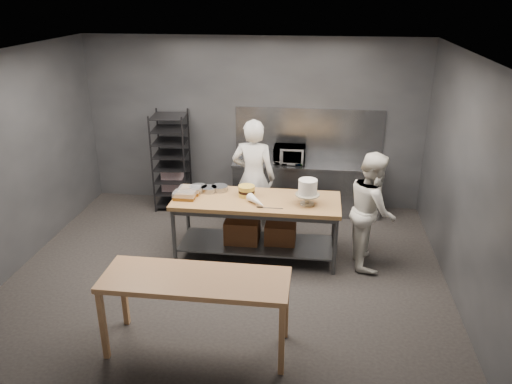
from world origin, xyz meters
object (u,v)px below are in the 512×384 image
Objects in this scene: work_table at (257,220)px; near_counter at (196,285)px; chef_right at (372,210)px; microwave at (289,154)px; speed_rack at (172,161)px; frosted_cake_stand at (308,189)px; layer_cake at (247,191)px; chef_behind at (253,178)px.

near_counter is (-0.39, -2.15, 0.24)m from work_table.
chef_right is 3.10× the size of microwave.
near_counter is at bearing 132.61° from chef_right.
microwave is (2.10, 0.08, 0.19)m from speed_rack.
near_counter is 3.93m from microwave.
microwave reaches higher than near_counter.
chef_right reaches higher than frosted_cake_stand.
near_counter is 4.01m from speed_rack.
microwave is (0.35, 1.71, 0.48)m from work_table.
chef_right reaches higher than near_counter.
near_counter is at bearing -95.79° from layer_cake.
work_table is 1.43× the size of chef_right.
speed_rack is at bearing 137.10° from work_table.
speed_rack reaches higher than microwave.
near_counter is 3.69× the size of microwave.
chef_right is 0.97m from frosted_cake_stand.
work_table is 2.20m from near_counter.
frosted_cake_stand is at bearing 92.42° from chef_right.
microwave is at bearing 79.16° from near_counter.
frosted_cake_stand is at bearing 61.37° from near_counter.
layer_cake is (-0.16, 0.07, 0.43)m from work_table.
near_counter is at bearing -118.63° from frosted_cake_stand.
chef_behind is 5.15× the size of frosted_cake_stand.
speed_rack is at bearing 135.51° from layer_cake.
frosted_cake_stand reaches higher than work_table.
work_table is 1.20× the size of near_counter.
work_table is 4.43× the size of microwave.
speed_rack is 3.23× the size of microwave.
layer_cake is (0.23, 2.22, 0.19)m from near_counter.
frosted_cake_stand is at bearing -35.22° from speed_rack.
frosted_cake_stand is (-0.91, -0.10, 0.31)m from chef_right.
chef_behind is (1.59, -0.87, 0.09)m from speed_rack.
chef_behind is 3.50× the size of microwave.
microwave is at bearing 72.60° from layer_cake.
frosted_cake_stand is 1.54× the size of layer_cake.
frosted_cake_stand is (0.88, -0.87, 0.21)m from chef_behind.
near_counter is 8.37× the size of layer_cake.
chef_behind reaches higher than near_counter.
work_table is 10.04× the size of layer_cake.
layer_cake is at bearing -107.40° from microwave.
chef_right is at bearing -2.68° from layer_cake.
frosted_cake_stand is (0.72, -0.12, 0.58)m from work_table.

